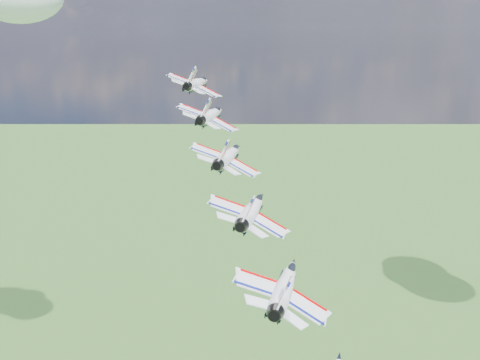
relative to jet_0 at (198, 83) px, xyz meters
The scene contains 5 objects.
jet_0 is the anchor object (origin of this frame).
jet_1 13.07m from the jet_0, 43.94° to the right, with size 8.94×13.24×3.95m, color white, non-canonical shape.
jet_2 26.14m from the jet_0, 43.94° to the right, with size 8.94×13.24×3.95m, color white, non-canonical shape.
jet_3 39.21m from the jet_0, 43.94° to the right, with size 8.94×13.24×3.95m, color white, non-canonical shape.
jet_4 52.29m from the jet_0, 43.94° to the right, with size 8.94×13.24×3.95m, color white, non-canonical shape.
Camera 1 is at (35.71, -74.62, 156.65)m, focal length 45.00 mm.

